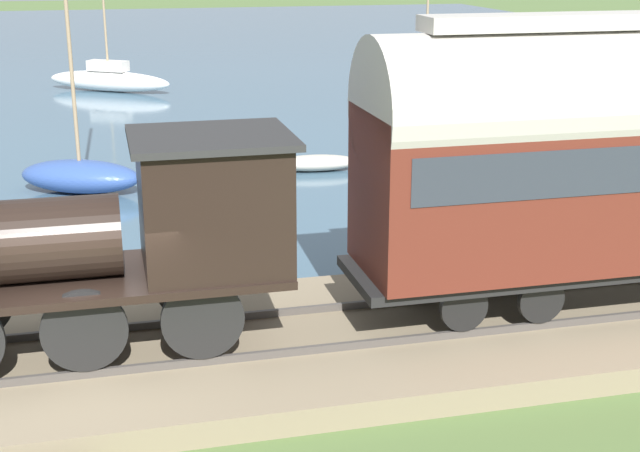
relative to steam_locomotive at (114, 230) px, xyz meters
name	(u,v)px	position (x,y,z in m)	size (l,w,h in m)	color
ground_plane	(97,384)	(-0.21, 0.41, -2.28)	(200.00, 200.00, 0.00)	#516B38
harbor_water	(92,54)	(42.67, 0.41, -2.28)	(80.00, 80.00, 0.01)	#426075
rail_embankment	(96,366)	(0.00, 0.41, -2.09)	(4.74, 56.00, 0.50)	#84755B
steam_locomotive	(114,230)	(0.00, 0.00, 0.00)	(2.10, 6.53, 3.42)	black
sailboat_white	(109,79)	(28.06, -0.35, -1.74)	(4.25, 5.63, 7.29)	white
sailboat_black	(425,90)	(22.09, -12.95, -1.79)	(2.97, 5.49, 5.05)	black
sailboat_blue	(80,174)	(10.87, 0.72, -1.78)	(2.61, 3.52, 7.75)	#335199
rowboat_off_pier	(316,163)	(11.69, -5.80, -2.05)	(1.14, 2.58, 0.45)	#B7B2A3
rowboat_far_out	(200,223)	(6.85, -1.94, -2.10)	(1.87, 2.86, 0.35)	#B7B2A3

